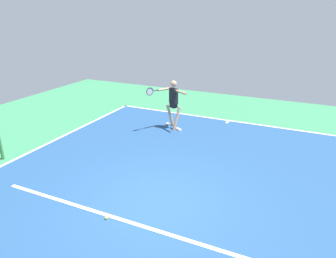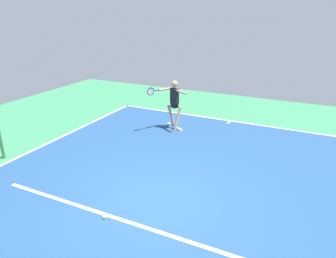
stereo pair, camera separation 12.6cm
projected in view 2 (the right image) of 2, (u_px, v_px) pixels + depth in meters
ground_plane at (158, 201)px, 7.49m from camera, size 21.15×21.15×0.00m
court_surface at (158, 201)px, 7.49m from camera, size 10.12×12.98×0.00m
court_line_baseline_near at (230, 121)px, 12.90m from camera, size 10.12×0.10×0.01m
court_line_sideline_right at (12, 160)px, 9.53m from camera, size 0.10×12.98×0.01m
court_line_service at (137, 225)px, 6.67m from camera, size 7.59×0.10×0.01m
court_line_centre_mark at (229, 122)px, 12.74m from camera, size 0.10×0.30×0.01m
net_post at (1, 142)px, 9.48m from camera, size 0.09×0.09×1.07m
tennis_player at (174, 101)px, 11.75m from camera, size 1.36×1.14×1.87m
tennis_ball_centre_court at (104, 217)px, 6.86m from camera, size 0.07×0.07×0.07m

